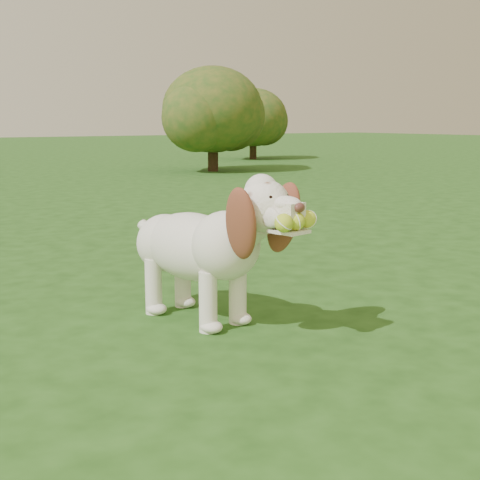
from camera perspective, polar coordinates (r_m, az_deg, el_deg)
ground at (r=3.66m, az=-6.40°, el=-7.10°), size 80.00×80.00×0.00m
dog at (r=3.56m, az=-2.88°, el=-0.20°), size 0.56×1.28×0.83m
shrub_h at (r=18.81m, az=1.13°, el=10.41°), size 1.89×1.89×1.95m
shrub_f at (r=14.33m, az=-2.34°, el=11.05°), size 2.13×2.13×2.20m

